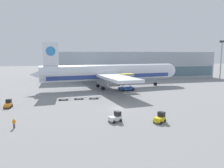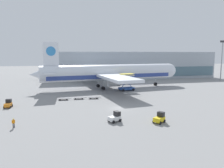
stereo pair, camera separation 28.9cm
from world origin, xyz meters
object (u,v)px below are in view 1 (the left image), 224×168
object	(u,v)px
baggage_tug_mid	(8,104)
baggage_dolly_second	(79,98)
baggage_tug_far	(160,118)
baggage_dolly_lead	(64,99)
airplane_main	(109,73)
baggage_dolly_third	(94,97)
baggage_tug_foreground	(116,117)
traffic_cone_near	(115,111)
scissor_lift_loader	(126,84)
ground_crew_near	(14,122)
light_mast	(221,57)

from	to	relation	value
baggage_tug_mid	baggage_dolly_second	bearing A→B (deg)	-67.40
baggage_tug_far	baggage_dolly_lead	size ratio (longest dim) A/B	0.75
airplane_main	baggage_dolly_third	distance (m)	20.89
baggage_tug_foreground	traffic_cone_near	size ratio (longest dim) A/B	5.15
baggage_tug_foreground	baggage_tug_mid	xyz separation A→B (m)	(-22.76, 17.08, 0.00)
baggage_dolly_third	baggage_tug_mid	bearing A→B (deg)	-161.28
baggage_tug_far	traffic_cone_near	size ratio (longest dim) A/B	5.16
scissor_lift_loader	ground_crew_near	distance (m)	45.66
baggage_tug_mid	baggage_dolly_third	bearing A→B (deg)	-71.72
traffic_cone_near	light_mast	bearing A→B (deg)	35.48
baggage_dolly_lead	baggage_dolly_third	world-z (taller)	same
baggage_tug_far	baggage_dolly_second	size ratio (longest dim) A/B	0.75
baggage_tug_far	baggage_dolly_third	bearing A→B (deg)	74.13
airplane_main	light_mast	bearing A→B (deg)	5.68
baggage_tug_far	ground_crew_near	world-z (taller)	baggage_tug_far
scissor_lift_loader	baggage_dolly_third	bearing A→B (deg)	-147.27
scissor_lift_loader	ground_crew_near	bearing A→B (deg)	-140.23
light_mast	baggage_tug_far	world-z (taller)	light_mast
baggage_tug_far	baggage_dolly_third	size ratio (longest dim) A/B	0.75
light_mast	baggage_tug_mid	distance (m)	99.79
ground_crew_near	baggage_dolly_lead	bearing A→B (deg)	-146.01
baggage_tug_far	baggage_dolly_lead	distance (m)	30.87
baggage_tug_far	airplane_main	bearing A→B (deg)	54.92
ground_crew_near	traffic_cone_near	world-z (taller)	ground_crew_near
scissor_lift_loader	baggage_dolly_lead	distance (m)	24.92
airplane_main	traffic_cone_near	world-z (taller)	airplane_main
airplane_main	traffic_cone_near	size ratio (longest dim) A/B	106.56
light_mast	airplane_main	world-z (taller)	light_mast
baggage_tug_mid	baggage_dolly_lead	size ratio (longest dim) A/B	0.68
baggage_tug_far	baggage_dolly_second	bearing A→B (deg)	81.93
baggage_dolly_third	traffic_cone_near	size ratio (longest dim) A/B	6.89
baggage_tug_foreground	airplane_main	bearing A→B (deg)	54.03
traffic_cone_near	baggage_dolly_third	bearing A→B (deg)	97.95
light_mast	baggage_tug_mid	world-z (taller)	light_mast
baggage_tug_far	traffic_cone_near	bearing A→B (deg)	91.26
baggage_tug_mid	traffic_cone_near	world-z (taller)	baggage_tug_mid
baggage_tug_foreground	baggage_tug_far	xyz separation A→B (m)	(8.14, -2.49, 0.00)
baggage_tug_far	ground_crew_near	xyz separation A→B (m)	(-26.60, 3.25, 0.13)
baggage_dolly_second	ground_crew_near	size ratio (longest dim) A/B	2.18
baggage_dolly_lead	baggage_dolly_third	size ratio (longest dim) A/B	1.00
scissor_lift_loader	baggage_tug_foreground	world-z (taller)	scissor_lift_loader
baggage_dolly_third	baggage_dolly_lead	bearing A→B (deg)	-176.94
scissor_lift_loader	baggage_tug_foreground	bearing A→B (deg)	-117.64
airplane_main	baggage_tug_far	world-z (taller)	airplane_main
baggage_tug_mid	ground_crew_near	bearing A→B (deg)	-161.33
scissor_lift_loader	baggage_tug_mid	size ratio (longest dim) A/B	2.38
baggage_tug_far	scissor_lift_loader	bearing A→B (deg)	47.31
light_mast	scissor_lift_loader	xyz separation A→B (m)	(-56.26, -20.64, -9.32)
baggage_dolly_third	traffic_cone_near	bearing A→B (deg)	-77.70
light_mast	baggage_tug_far	xyz separation A→B (m)	(-60.93, -57.14, -10.70)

